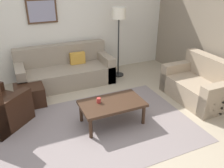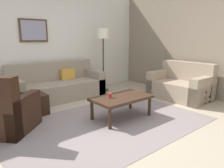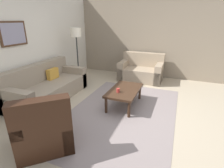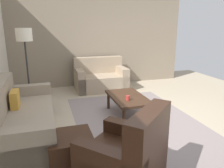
{
  "view_description": "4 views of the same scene",
  "coord_description": "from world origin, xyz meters",
  "px_view_note": "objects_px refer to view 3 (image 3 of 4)",
  "views": [
    {
      "loc": [
        -1.04,
        -3.13,
        2.44
      ],
      "look_at": [
        0.41,
        0.14,
        0.72
      ],
      "focal_mm": 37.45,
      "sensor_mm": 36.0,
      "label": 1
    },
    {
      "loc": [
        -2.14,
        -2.7,
        1.48
      ],
      "look_at": [
        0.24,
        0.17,
        0.65
      ],
      "focal_mm": 33.73,
      "sensor_mm": 36.0,
      "label": 2
    },
    {
      "loc": [
        -3.18,
        -1.04,
        1.94
      ],
      "look_at": [
        0.04,
        0.25,
        0.64
      ],
      "focal_mm": 27.62,
      "sensor_mm": 36.0,
      "label": 3
    },
    {
      "loc": [
        -3.45,
        1.56,
        1.77
      ],
      "look_at": [
        0.42,
        0.38,
        0.67
      ],
      "focal_mm": 35.2,
      "sensor_mm": 36.0,
      "label": 4
    }
  ],
  "objects_px": {
    "couch_main": "(46,87)",
    "couch_loveseat": "(141,71)",
    "armchair_leather": "(45,131)",
    "ottoman": "(44,112)",
    "framed_artwork": "(13,34)",
    "coffee_table": "(124,91)",
    "cup": "(118,90)",
    "lamp_standing": "(76,38)"
  },
  "relations": [
    {
      "from": "couch_main",
      "to": "ottoman",
      "type": "xyz_separation_m",
      "value": [
        -0.9,
        -0.75,
        -0.1
      ]
    },
    {
      "from": "armchair_leather",
      "to": "coffee_table",
      "type": "xyz_separation_m",
      "value": [
        1.86,
        -0.71,
        0.05
      ]
    },
    {
      "from": "coffee_table",
      "to": "couch_loveseat",
      "type": "bearing_deg",
      "value": 1.57
    },
    {
      "from": "armchair_leather",
      "to": "ottoman",
      "type": "bearing_deg",
      "value": 42.87
    },
    {
      "from": "couch_loveseat",
      "to": "armchair_leather",
      "type": "bearing_deg",
      "value": 170.58
    },
    {
      "from": "ottoman",
      "to": "cup",
      "type": "distance_m",
      "value": 1.6
    },
    {
      "from": "couch_main",
      "to": "framed_artwork",
      "type": "xyz_separation_m",
      "value": [
        -0.3,
        0.43,
        1.35
      ]
    },
    {
      "from": "framed_artwork",
      "to": "lamp_standing",
      "type": "bearing_deg",
      "value": -18.87
    },
    {
      "from": "ottoman",
      "to": "coffee_table",
      "type": "xyz_separation_m",
      "value": [
        1.25,
        -1.27,
        0.16
      ]
    },
    {
      "from": "couch_main",
      "to": "ottoman",
      "type": "distance_m",
      "value": 1.18
    },
    {
      "from": "framed_artwork",
      "to": "cup",
      "type": "bearing_deg",
      "value": -79.5
    },
    {
      "from": "couch_loveseat",
      "to": "coffee_table",
      "type": "relative_size",
      "value": 1.27
    },
    {
      "from": "armchair_leather",
      "to": "framed_artwork",
      "type": "xyz_separation_m",
      "value": [
        1.21,
        1.74,
        1.33
      ]
    },
    {
      "from": "couch_main",
      "to": "lamp_standing",
      "type": "relative_size",
      "value": 1.28
    },
    {
      "from": "cup",
      "to": "lamp_standing",
      "type": "height_order",
      "value": "lamp_standing"
    },
    {
      "from": "couch_loveseat",
      "to": "framed_artwork",
      "type": "height_order",
      "value": "framed_artwork"
    },
    {
      "from": "couch_loveseat",
      "to": "lamp_standing",
      "type": "relative_size",
      "value": 0.82
    },
    {
      "from": "cup",
      "to": "coffee_table",
      "type": "bearing_deg",
      "value": -21.7
    },
    {
      "from": "cup",
      "to": "lamp_standing",
      "type": "bearing_deg",
      "value": 55.71
    },
    {
      "from": "armchair_leather",
      "to": "ottoman",
      "type": "distance_m",
      "value": 0.83
    },
    {
      "from": "cup",
      "to": "couch_main",
      "type": "bearing_deg",
      "value": 94.02
    },
    {
      "from": "lamp_standing",
      "to": "framed_artwork",
      "type": "relative_size",
      "value": 2.54
    },
    {
      "from": "armchair_leather",
      "to": "lamp_standing",
      "type": "bearing_deg",
      "value": 22.19
    },
    {
      "from": "couch_main",
      "to": "cup",
      "type": "bearing_deg",
      "value": -85.98
    },
    {
      "from": "coffee_table",
      "to": "framed_artwork",
      "type": "distance_m",
      "value": 2.84
    },
    {
      "from": "couch_main",
      "to": "couch_loveseat",
      "type": "xyz_separation_m",
      "value": [
        2.41,
        -1.96,
        0.0
      ]
    },
    {
      "from": "ottoman",
      "to": "framed_artwork",
      "type": "relative_size",
      "value": 0.83
    },
    {
      "from": "ottoman",
      "to": "lamp_standing",
      "type": "relative_size",
      "value": 0.33
    },
    {
      "from": "armchair_leather",
      "to": "cup",
      "type": "relative_size",
      "value": 12.89
    },
    {
      "from": "cup",
      "to": "ottoman",
      "type": "bearing_deg",
      "value": 131.27
    },
    {
      "from": "cup",
      "to": "framed_artwork",
      "type": "xyz_separation_m",
      "value": [
        -0.44,
        2.36,
        1.19
      ]
    },
    {
      "from": "couch_main",
      "to": "coffee_table",
      "type": "relative_size",
      "value": 2.0
    },
    {
      "from": "coffee_table",
      "to": "armchair_leather",
      "type": "bearing_deg",
      "value": 159.18
    },
    {
      "from": "armchair_leather",
      "to": "cup",
      "type": "bearing_deg",
      "value": -20.7
    },
    {
      "from": "couch_main",
      "to": "lamp_standing",
      "type": "height_order",
      "value": "lamp_standing"
    },
    {
      "from": "cup",
      "to": "lamp_standing",
      "type": "relative_size",
      "value": 0.05
    },
    {
      "from": "ottoman",
      "to": "lamp_standing",
      "type": "height_order",
      "value": "lamp_standing"
    },
    {
      "from": "couch_loveseat",
      "to": "coffee_table",
      "type": "xyz_separation_m",
      "value": [
        -2.06,
        -0.06,
        0.06
      ]
    },
    {
      "from": "couch_loveseat",
      "to": "lamp_standing",
      "type": "distance_m",
      "value": 2.38
    },
    {
      "from": "lamp_standing",
      "to": "armchair_leather",
      "type": "bearing_deg",
      "value": -157.81
    },
    {
      "from": "armchair_leather",
      "to": "couch_main",
      "type": "bearing_deg",
      "value": 40.92
    },
    {
      "from": "couch_main",
      "to": "framed_artwork",
      "type": "relative_size",
      "value": 3.26
    }
  ]
}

